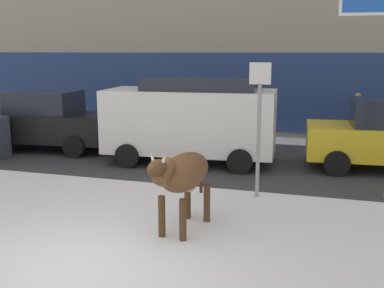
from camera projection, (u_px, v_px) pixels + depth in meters
name	position (u px, v px, depth m)	size (l,w,h in m)	color
ground_plane	(82.00, 267.00, 6.76)	(120.00, 120.00, 0.00)	white
road_strip	(210.00, 159.00, 13.53)	(60.00, 5.60, 0.01)	#333338
cow_brown	(183.00, 174.00, 7.97)	(0.80, 1.93, 1.54)	brown
car_black_sedan	(46.00, 121.00, 14.68)	(4.32, 2.24, 1.84)	black
car_white_van	(191.00, 118.00, 12.90)	(4.73, 2.40, 2.32)	white
pedestrian_by_cars	(357.00, 119.00, 15.31)	(0.36, 0.24, 1.73)	#282833
street_sign	(259.00, 119.00, 9.71)	(0.44, 0.08, 2.82)	gray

